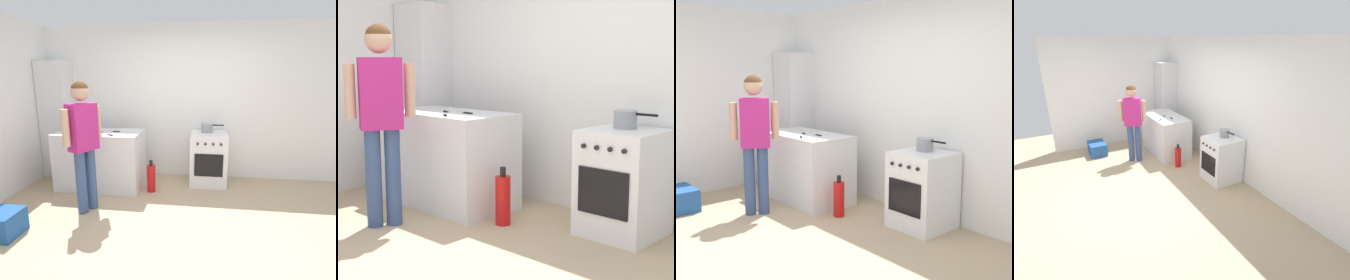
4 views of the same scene
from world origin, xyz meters
TOP-DOWN VIEW (x-y plane):
  - ground_plane at (0.00, 0.00)m, footprint 8.00×8.00m
  - back_wall at (0.00, 1.95)m, footprint 6.00×0.10m
  - side_wall_left at (-2.60, 0.40)m, footprint 0.10×3.10m
  - counter_unit at (-1.35, 1.20)m, footprint 1.30×0.70m
  - oven_left at (0.35, 1.58)m, footprint 0.58×0.62m
  - pot at (0.31, 1.64)m, footprint 0.36×0.18m
  - knife_chef at (-1.25, 1.14)m, footprint 0.29×0.16m
  - knife_carving at (-1.17, 1.01)m, footprint 0.29×0.21m
  - knife_paring at (-1.12, 1.23)m, footprint 0.21×0.04m
  - person at (-1.24, 0.40)m, footprint 0.33×0.52m
  - fire_extinguisher at (-0.52, 1.10)m, footprint 0.13×0.13m
  - recycling_crate_lower at (-2.00, -0.28)m, footprint 0.52×0.36m
  - larder_cabinet at (-2.30, 1.68)m, footprint 0.48×0.44m

SIDE VIEW (x-z plane):
  - ground_plane at x=0.00m, z-range 0.00..0.00m
  - recycling_crate_lower at x=-2.00m, z-range 0.00..0.28m
  - fire_extinguisher at x=-0.52m, z-range -0.03..0.47m
  - oven_left at x=0.35m, z-range 0.00..0.85m
  - counter_unit at x=-1.35m, z-range 0.00..0.90m
  - knife_carving at x=-1.17m, z-range 0.90..0.91m
  - knife_chef at x=-1.25m, z-range 0.90..0.91m
  - knife_paring at x=-1.12m, z-range 0.90..0.91m
  - pot at x=0.31m, z-range 0.85..0.99m
  - larder_cabinet at x=-2.30m, z-range 0.00..2.00m
  - person at x=-1.24m, z-range 0.17..1.85m
  - back_wall at x=0.00m, z-range 0.00..2.60m
  - side_wall_left at x=-2.60m, z-range 0.00..2.60m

